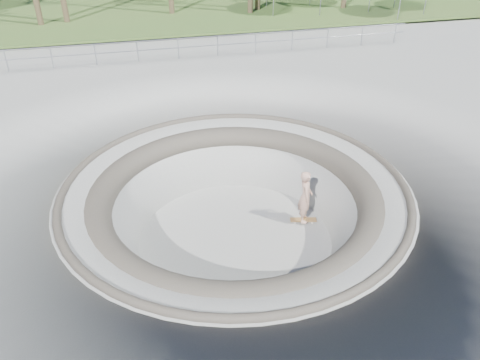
% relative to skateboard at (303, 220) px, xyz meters
% --- Properties ---
extents(ground, '(180.00, 180.00, 0.00)m').
position_rel_skateboard_xyz_m(ground, '(-2.37, -0.22, 1.83)').
color(ground, '#A3A49E').
rests_on(ground, ground).
extents(skate_bowl, '(14.00, 14.00, 4.10)m').
position_rel_skateboard_xyz_m(skate_bowl, '(-2.37, -0.22, 0.00)').
color(skate_bowl, '#A3A49E').
rests_on(skate_bowl, ground).
extents(distant_hills, '(103.20, 45.00, 28.60)m').
position_rel_skateboard_xyz_m(distant_hills, '(1.41, 56.95, -5.19)').
color(distant_hills, olive).
rests_on(distant_hills, ground).
extents(safety_railing, '(25.00, 0.06, 1.03)m').
position_rel_skateboard_xyz_m(safety_railing, '(-2.37, 11.78, 2.52)').
color(safety_railing, '#97989F').
rests_on(safety_railing, ground).
extents(skateboard, '(0.89, 0.43, 0.09)m').
position_rel_skateboard_xyz_m(skateboard, '(0.00, 0.00, 0.00)').
color(skateboard, '#98693D').
rests_on(skateboard, ground).
extents(skater, '(0.61, 0.76, 1.83)m').
position_rel_skateboard_xyz_m(skater, '(0.00, 0.00, 0.93)').
color(skater, tan).
rests_on(skater, skateboard).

